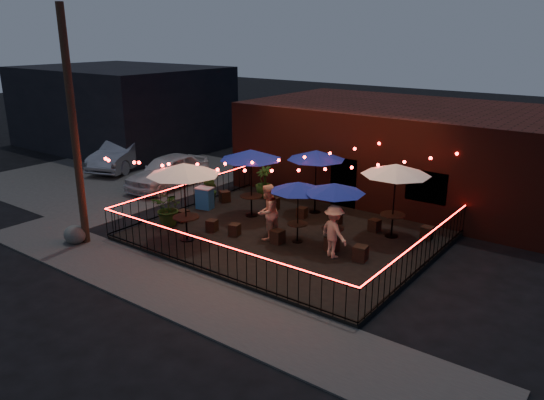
{
  "coord_description": "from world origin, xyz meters",
  "views": [
    {
      "loc": [
        10.25,
        -12.56,
        7.12
      ],
      "look_at": [
        -0.38,
        1.62,
        1.47
      ],
      "focal_mm": 35.0,
      "sensor_mm": 36.0,
      "label": 1
    }
  ],
  "objects_px": {
    "cafe_table_0": "(184,170)",
    "cafe_table_2": "(298,187)",
    "cafe_table_1": "(251,155)",
    "cafe_table_4": "(334,189)",
    "cafe_table_3": "(316,156)",
    "boulder": "(75,235)",
    "cafe_table_5": "(396,170)",
    "cooler": "(205,198)",
    "utility_pole": "(74,130)"
  },
  "relations": [
    {
      "from": "cafe_table_0",
      "to": "cafe_table_2",
      "type": "height_order",
      "value": "cafe_table_0"
    },
    {
      "from": "cafe_table_0",
      "to": "cafe_table_1",
      "type": "xyz_separation_m",
      "value": [
        0.2,
        3.34,
        -0.08
      ]
    },
    {
      "from": "cafe_table_4",
      "to": "cafe_table_0",
      "type": "bearing_deg",
      "value": -150.91
    },
    {
      "from": "cafe_table_4",
      "to": "cafe_table_3",
      "type": "bearing_deg",
      "value": 131.8
    },
    {
      "from": "cafe_table_4",
      "to": "boulder",
      "type": "bearing_deg",
      "value": -147.52
    },
    {
      "from": "cafe_table_5",
      "to": "cooler",
      "type": "bearing_deg",
      "value": -167.03
    },
    {
      "from": "cafe_table_2",
      "to": "cooler",
      "type": "xyz_separation_m",
      "value": [
        -5.08,
        0.69,
        -1.51
      ]
    },
    {
      "from": "cafe_table_2",
      "to": "cafe_table_3",
      "type": "height_order",
      "value": "cafe_table_3"
    },
    {
      "from": "cafe_table_0",
      "to": "cafe_table_2",
      "type": "bearing_deg",
      "value": 34.44
    },
    {
      "from": "cooler",
      "to": "cafe_table_0",
      "type": "bearing_deg",
      "value": -68.21
    },
    {
      "from": "cafe_table_3",
      "to": "cafe_table_2",
      "type": "bearing_deg",
      "value": -68.24
    },
    {
      "from": "cafe_table_5",
      "to": "cooler",
      "type": "xyz_separation_m",
      "value": [
        -7.48,
        -1.72,
        -1.96
      ]
    },
    {
      "from": "cafe_table_2",
      "to": "cafe_table_1",
      "type": "bearing_deg",
      "value": 158.82
    },
    {
      "from": "boulder",
      "to": "utility_pole",
      "type": "bearing_deg",
      "value": 51.0
    },
    {
      "from": "cafe_table_3",
      "to": "cafe_table_4",
      "type": "relative_size",
      "value": 1.02
    },
    {
      "from": "cafe_table_3",
      "to": "cooler",
      "type": "relative_size",
      "value": 2.83
    },
    {
      "from": "cafe_table_3",
      "to": "cafe_table_5",
      "type": "height_order",
      "value": "cafe_table_5"
    },
    {
      "from": "cafe_table_1",
      "to": "cafe_table_3",
      "type": "distance_m",
      "value": 2.58
    },
    {
      "from": "cafe_table_3",
      "to": "cafe_table_4",
      "type": "xyz_separation_m",
      "value": [
        2.45,
        -2.74,
        -0.27
      ]
    },
    {
      "from": "utility_pole",
      "to": "cafe_table_0",
      "type": "height_order",
      "value": "utility_pole"
    },
    {
      "from": "cafe_table_0",
      "to": "cafe_table_1",
      "type": "height_order",
      "value": "cafe_table_0"
    },
    {
      "from": "cafe_table_3",
      "to": "boulder",
      "type": "height_order",
      "value": "cafe_table_3"
    },
    {
      "from": "cafe_table_1",
      "to": "cafe_table_3",
      "type": "height_order",
      "value": "cafe_table_1"
    },
    {
      "from": "cafe_table_3",
      "to": "cooler",
      "type": "distance_m",
      "value": 4.89
    },
    {
      "from": "cafe_table_4",
      "to": "cafe_table_5",
      "type": "distance_m",
      "value": 2.46
    },
    {
      "from": "cafe_table_2",
      "to": "cooler",
      "type": "height_order",
      "value": "cafe_table_2"
    },
    {
      "from": "cafe_table_1",
      "to": "boulder",
      "type": "bearing_deg",
      "value": -120.42
    },
    {
      "from": "cafe_table_2",
      "to": "boulder",
      "type": "relative_size",
      "value": 2.7
    },
    {
      "from": "cooler",
      "to": "boulder",
      "type": "bearing_deg",
      "value": -114.97
    },
    {
      "from": "cafe_table_5",
      "to": "cafe_table_3",
      "type": "bearing_deg",
      "value": 170.61
    },
    {
      "from": "utility_pole",
      "to": "cafe_table_4",
      "type": "distance_m",
      "value": 8.81
    },
    {
      "from": "cafe_table_4",
      "to": "boulder",
      "type": "relative_size",
      "value": 2.89
    },
    {
      "from": "utility_pole",
      "to": "cafe_table_4",
      "type": "relative_size",
      "value": 3.19
    },
    {
      "from": "cafe_table_0",
      "to": "cafe_table_4",
      "type": "xyz_separation_m",
      "value": [
        4.43,
        2.46,
        -0.46
      ]
    },
    {
      "from": "utility_pole",
      "to": "cafe_table_1",
      "type": "xyz_separation_m",
      "value": [
        3.11,
        5.41,
        -1.41
      ]
    },
    {
      "from": "cafe_table_0",
      "to": "cafe_table_5",
      "type": "relative_size",
      "value": 0.93
    },
    {
      "from": "cafe_table_3",
      "to": "cafe_table_0",
      "type": "bearing_deg",
      "value": -110.85
    },
    {
      "from": "cafe_table_3",
      "to": "cooler",
      "type": "bearing_deg",
      "value": -149.07
    },
    {
      "from": "cafe_table_1",
      "to": "cafe_table_5",
      "type": "height_order",
      "value": "cafe_table_1"
    },
    {
      "from": "cafe_table_3",
      "to": "boulder",
      "type": "distance_m",
      "value": 9.37
    },
    {
      "from": "cafe_table_2",
      "to": "cafe_table_5",
      "type": "height_order",
      "value": "cafe_table_5"
    },
    {
      "from": "cafe_table_1",
      "to": "utility_pole",
      "type": "bearing_deg",
      "value": -119.92
    },
    {
      "from": "cafe_table_1",
      "to": "cafe_table_4",
      "type": "relative_size",
      "value": 1.11
    },
    {
      "from": "cafe_table_3",
      "to": "boulder",
      "type": "relative_size",
      "value": 2.94
    },
    {
      "from": "utility_pole",
      "to": "boulder",
      "type": "bearing_deg",
      "value": -129.0
    },
    {
      "from": "cafe_table_3",
      "to": "utility_pole",
      "type": "bearing_deg",
      "value": -123.94
    },
    {
      "from": "utility_pole",
      "to": "cafe_table_2",
      "type": "bearing_deg",
      "value": 34.91
    },
    {
      "from": "cafe_table_2",
      "to": "cafe_table_3",
      "type": "relative_size",
      "value": 0.92
    },
    {
      "from": "cafe_table_4",
      "to": "cooler",
      "type": "bearing_deg",
      "value": 176.24
    },
    {
      "from": "boulder",
      "to": "cafe_table_1",
      "type": "bearing_deg",
      "value": 59.58
    }
  ]
}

